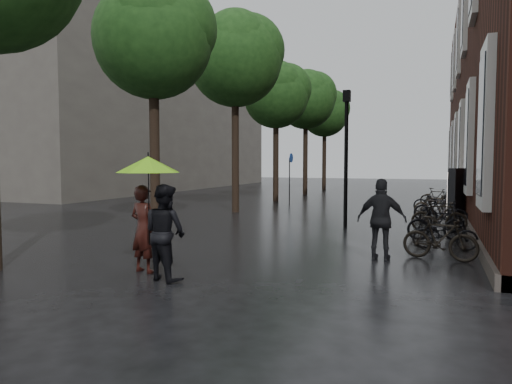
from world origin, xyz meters
The scene contains 11 objects.
ground centered at (0.00, 0.00, 0.00)m, with size 120.00×120.00×0.00m, color black.
bg_building centered at (-22.00, 28.00, 7.00)m, with size 16.00×30.00×14.00m, color #47423D.
street_trees centered at (-3.99, 15.91, 6.34)m, with size 4.33×34.03×8.91m.
person_burgundy centered at (-1.03, 2.01, 0.88)m, with size 0.64×0.42×1.77m, color black.
person_black centered at (-0.31, 1.66, 0.91)m, with size 0.88×0.69×1.82m, color black.
lime_umbrella centered at (-0.73, 1.77, 2.18)m, with size 1.23×1.23×1.80m.
pedestrian_walking centered at (3.31, 4.91, 0.93)m, with size 1.09×0.45×1.86m, color black.
parked_bicycles centered at (4.55, 12.19, 0.47)m, with size 2.07×14.31×1.02m.
ad_lightbox centered at (5.22, 12.85, 1.01)m, with size 0.31×1.33×2.01m.
lamp_post centered at (1.58, 9.95, 2.82)m, with size 0.24×0.24×4.65m.
cycle_sign centered at (-2.90, 18.06, 1.80)m, with size 0.14×0.50×2.73m.
Camera 1 is at (4.40, -5.64, 2.21)m, focal length 32.00 mm.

